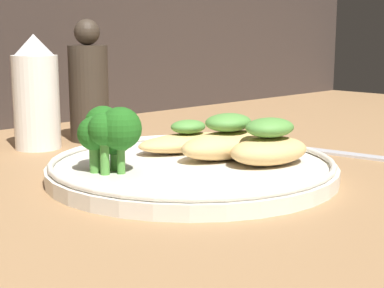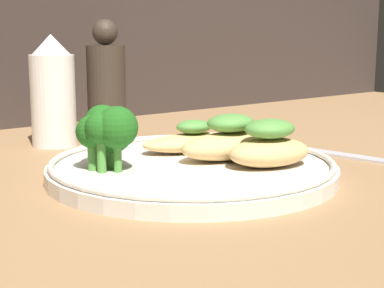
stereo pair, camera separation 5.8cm
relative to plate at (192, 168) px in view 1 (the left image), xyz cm
name	(u,v)px [view 1 (the left image)]	position (x,y,z in cm)	size (l,w,h in cm)	color
ground_plane	(192,182)	(0.00, 0.00, -1.49)	(180.00, 180.00, 1.00)	#936D47
plate	(192,168)	(0.00, 0.00, 0.00)	(28.75, 28.75, 2.00)	silver
grilled_meat_front	(269,145)	(5.20, -5.54, 2.34)	(9.51, 7.05, 4.65)	tan
grilled_meat_middle	(228,141)	(4.40, -0.83, 2.29)	(11.92, 6.87, 4.72)	tan
grilled_meat_back	(188,140)	(4.02, 4.72, 1.66)	(12.66, 7.87, 3.50)	tan
broccoli_bunch	(109,131)	(-7.83, 2.95, 4.25)	(5.38, 6.55, 6.21)	#4C8E38
sauce_bottle	(36,95)	(-3.17, 24.30, 5.75)	(5.64, 5.64, 14.09)	white
pepper_grinder	(89,87)	(4.60, 24.30, 6.14)	(5.18, 5.18, 16.00)	#382D23
fork	(329,151)	(20.09, -2.86, -0.69)	(4.94, 19.09, 0.60)	silver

